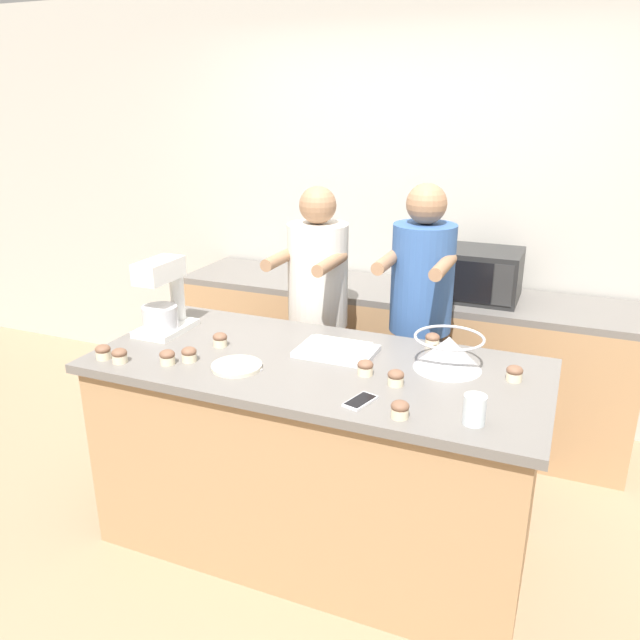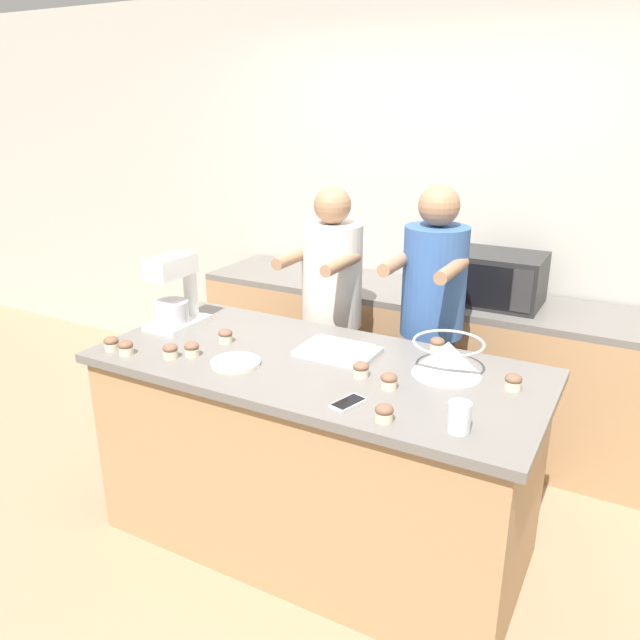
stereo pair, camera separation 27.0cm
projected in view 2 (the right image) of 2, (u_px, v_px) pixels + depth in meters
The scene contains 24 objects.
ground_plane at pixel (316, 537), 3.04m from camera, with size 16.00×16.00×0.00m, color #937A5B.
back_wall at pixel (441, 211), 3.94m from camera, with size 10.00×0.06×2.70m.
island_counter at pixel (315, 454), 2.88m from camera, with size 1.99×0.89×0.93m.
back_counter at pixel (414, 360), 3.95m from camera, with size 2.80×0.60×0.91m.
person_left at pixel (331, 323), 3.47m from camera, with size 0.34×0.50×1.59m.
person_right at pixel (431, 336), 3.20m from camera, with size 0.33×0.50×1.63m.
stand_mixer at pixel (175, 296), 3.11m from camera, with size 0.20×0.30×0.36m.
mixing_bowl at pixel (448, 357), 2.58m from camera, with size 0.30×0.30×0.15m.
baking_tray at pixel (338, 351), 2.80m from camera, with size 0.35×0.24×0.04m.
microwave_oven at pixel (496, 278), 3.54m from camera, with size 0.52×0.38×0.29m.
cell_phone at pixel (348, 403), 2.34m from camera, with size 0.11×0.16×0.01m.
drinking_glass at pixel (459, 417), 2.14m from camera, with size 0.08×0.08×0.11m.
small_plate at pixel (236, 363), 2.69m from camera, with size 0.22×0.22×0.02m.
knife at pixel (234, 363), 2.71m from camera, with size 0.22×0.03×0.01m.
cupcake_0 at pixel (384, 413), 2.21m from camera, with size 0.07×0.07×0.07m.
cupcake_1 at pixel (192, 349), 2.78m from camera, with size 0.07×0.07×0.07m.
cupcake_2 at pixel (389, 381), 2.46m from camera, with size 0.07×0.07×0.07m.
cupcake_3 at pixel (111, 343), 2.84m from camera, with size 0.07×0.07×0.07m.
cupcake_4 at pixel (126, 347), 2.79m from camera, with size 0.07×0.07×0.07m.
cupcake_5 at pixel (226, 335), 2.94m from camera, with size 0.07×0.07×0.07m.
cupcake_6 at pixel (170, 351), 2.76m from camera, with size 0.07×0.07×0.07m.
cupcake_7 at pixel (361, 369), 2.57m from camera, with size 0.07×0.07×0.07m.
cupcake_8 at pixel (513, 382), 2.45m from camera, with size 0.07×0.07×0.07m.
cupcake_9 at pixel (437, 344), 2.83m from camera, with size 0.07×0.07×0.07m.
Camera 2 is at (1.22, -2.19, 2.01)m, focal length 35.00 mm.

